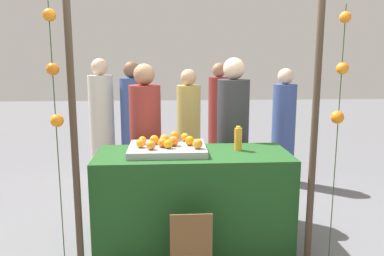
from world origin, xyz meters
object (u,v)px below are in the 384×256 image
(juice_bottle, at_px, (238,139))
(chalkboard_sign, at_px, (191,245))
(orange_0, at_px, (140,143))
(orange_1, at_px, (168,144))
(vendor_right, at_px, (233,142))
(stall_counter, at_px, (193,197))
(vendor_left, at_px, (146,147))

(juice_bottle, height_order, chalkboard_sign, juice_bottle)
(orange_0, relative_size, orange_1, 0.96)
(juice_bottle, distance_m, vendor_right, 0.63)
(orange_1, height_order, juice_bottle, juice_bottle)
(stall_counter, bearing_deg, juice_bottle, 9.41)
(juice_bottle, xyz_separation_m, vendor_right, (0.05, 0.60, -0.17))
(orange_1, bearing_deg, chalkboard_sign, -71.66)
(orange_1, xyz_separation_m, chalkboard_sign, (0.17, -0.51, -0.70))
(juice_bottle, height_order, vendor_left, vendor_left)
(chalkboard_sign, height_order, vendor_left, vendor_left)
(vendor_left, relative_size, vendor_right, 0.96)
(juice_bottle, relative_size, chalkboard_sign, 0.43)
(orange_0, xyz_separation_m, chalkboard_sign, (0.42, -0.56, -0.70))
(orange_1, height_order, chalkboard_sign, orange_1)
(orange_1, bearing_deg, juice_bottle, 12.15)
(orange_1, xyz_separation_m, vendor_left, (-0.24, 0.70, -0.19))
(stall_counter, distance_m, vendor_left, 0.85)
(orange_0, relative_size, juice_bottle, 0.34)
(vendor_right, bearing_deg, orange_0, -143.74)
(chalkboard_sign, distance_m, vendor_left, 1.38)
(orange_1, distance_m, vendor_left, 0.76)
(orange_1, relative_size, juice_bottle, 0.35)
(stall_counter, bearing_deg, orange_1, -162.83)
(vendor_right, bearing_deg, chalkboard_sign, -112.86)
(stall_counter, relative_size, vendor_left, 1.06)
(vendor_right, bearing_deg, stall_counter, -125.35)
(orange_1, bearing_deg, stall_counter, 17.17)
(stall_counter, xyz_separation_m, vendor_right, (0.48, 0.67, 0.37))
(chalkboard_sign, bearing_deg, orange_0, 126.65)
(orange_1, height_order, vendor_right, vendor_right)
(orange_0, distance_m, orange_1, 0.25)
(orange_0, relative_size, chalkboard_sign, 0.15)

